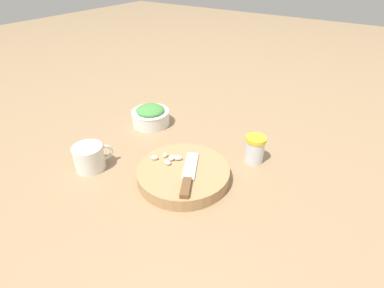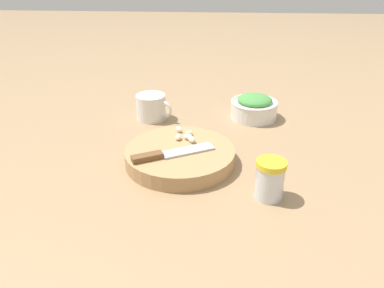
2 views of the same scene
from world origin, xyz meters
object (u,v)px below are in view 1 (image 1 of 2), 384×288
object	(u,v)px
garlic_cloves	(169,158)
coffee_mug	(90,157)
chef_knife	(188,176)
cutting_board	(183,174)
spice_jar	(255,149)
herb_bowl	(151,115)

from	to	relation	value
garlic_cloves	coffee_mug	bearing A→B (deg)	-149.51
chef_knife	cutting_board	bearing A→B (deg)	118.13
spice_jar	coffee_mug	xyz separation A→B (m)	(-0.38, -0.30, -0.01)
cutting_board	coffee_mug	bearing A→B (deg)	-156.91
herb_bowl	coffee_mug	bearing A→B (deg)	-84.70
coffee_mug	spice_jar	bearing A→B (deg)	38.24
chef_knife	coffee_mug	xyz separation A→B (m)	(-0.29, -0.09, -0.00)
chef_knife	herb_bowl	size ratio (longest dim) A/B	1.33
garlic_cloves	chef_knife	bearing A→B (deg)	-18.99
garlic_cloves	spice_jar	size ratio (longest dim) A/B	0.97
chef_knife	coffee_mug	bearing A→B (deg)	169.54
chef_knife	coffee_mug	world-z (taller)	coffee_mug
chef_knife	spice_jar	distance (m)	0.23
cutting_board	spice_jar	bearing A→B (deg)	56.63
spice_jar	coffee_mug	distance (m)	0.48
chef_knife	coffee_mug	size ratio (longest dim) A/B	1.68
cutting_board	coffee_mug	size ratio (longest dim) A/B	2.33
herb_bowl	spice_jar	size ratio (longest dim) A/B	1.67
garlic_cloves	spice_jar	distance (m)	0.26
chef_knife	garlic_cloves	xyz separation A→B (m)	(-0.09, 0.03, 0.00)
garlic_cloves	coffee_mug	size ratio (longest dim) A/B	0.74
herb_bowl	garlic_cloves	bearing A→B (deg)	-39.28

